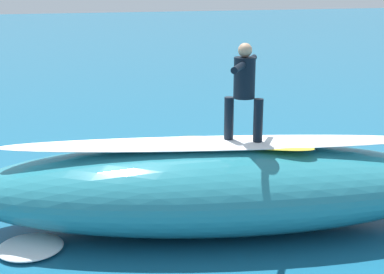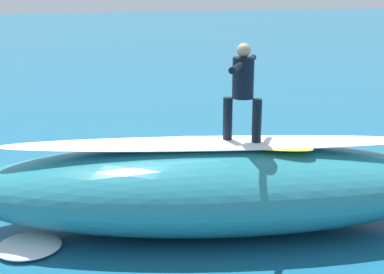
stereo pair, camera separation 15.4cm
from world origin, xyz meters
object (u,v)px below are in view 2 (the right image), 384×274
object	(u,v)px
surfboard_riding	(242,143)
surfboard_paddling	(155,170)
surfer_riding	(243,85)
surfer_paddling	(152,164)

from	to	relation	value
surfboard_riding	surfboard_paddling	distance (m)	3.51
surfboard_riding	surfer_riding	size ratio (longest dim) A/B	1.46
surfboard_riding	surfer_paddling	distance (m)	3.36
surfer_riding	surfboard_paddling	world-z (taller)	surfer_riding
surfer_paddling	surfboard_paddling	bearing A→B (deg)	-0.00
surfer_paddling	surfboard_riding	bearing A→B (deg)	-126.41
surfboard_paddling	surfer_paddling	bearing A→B (deg)	180.00
surfer_riding	surfer_paddling	size ratio (longest dim) A/B	0.99
surfboard_riding	surfer_riding	distance (m)	0.94
surfboard_paddling	surfer_paddling	distance (m)	0.22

